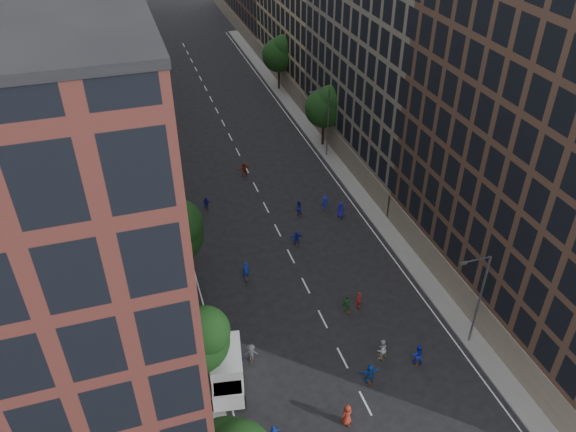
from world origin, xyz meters
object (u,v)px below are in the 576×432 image
object	(u,v)px
streetlamp_far	(326,119)
cargo_van	(227,370)
streetlamp_near	(478,296)
skater_2	(417,355)

from	to	relation	value
streetlamp_far	cargo_van	size ratio (longest dim) A/B	1.59
streetlamp_far	streetlamp_near	bearing A→B (deg)	-90.00
streetlamp_far	cargo_van	world-z (taller)	streetlamp_far
streetlamp_far	cargo_van	bearing A→B (deg)	-122.28
streetlamp_near	streetlamp_far	size ratio (longest dim) A/B	1.00
streetlamp_near	streetlamp_far	distance (m)	33.00
streetlamp_far	skater_2	world-z (taller)	streetlamp_far
streetlamp_near	streetlamp_far	bearing A→B (deg)	90.00
streetlamp_far	skater_2	xyz separation A→B (m)	(-5.03, -33.73, -4.21)
streetlamp_near	streetlamp_far	xyz separation A→B (m)	(0.00, 33.00, 0.00)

